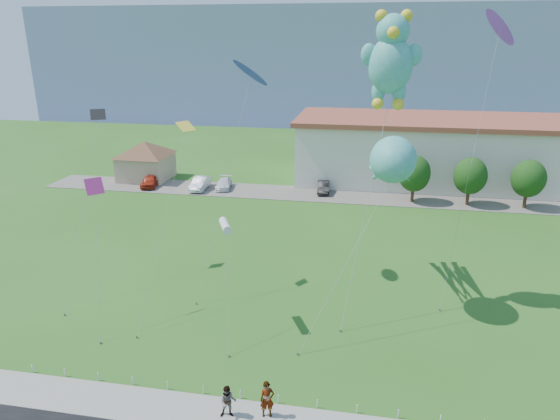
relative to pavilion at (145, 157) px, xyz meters
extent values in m
plane|color=#255919|center=(24.00, -38.00, -3.02)|extent=(160.00, 160.00, 0.00)
cube|color=gray|center=(24.00, -40.75, -2.97)|extent=(80.00, 2.50, 0.10)
cube|color=#59544C|center=(24.00, -3.00, -2.99)|extent=(70.00, 6.00, 0.06)
cube|color=#738AA0|center=(24.00, 82.00, 9.48)|extent=(160.00, 50.00, 25.00)
cube|color=tan|center=(0.00, 0.00, -1.42)|extent=(6.00, 6.00, 3.20)
pyramid|color=brown|center=(0.00, 0.00, 1.08)|extent=(9.20, 9.20, 1.80)
cube|color=beige|center=(50.00, 6.00, 0.78)|extent=(60.00, 14.00, 7.60)
cube|color=brown|center=(50.00, 6.00, 4.88)|extent=(61.00, 15.00, 0.60)
cylinder|color=white|center=(11.00, -39.30, -2.77)|extent=(0.05, 0.05, 0.50)
cylinder|color=white|center=(13.00, -39.30, -2.77)|extent=(0.05, 0.05, 0.50)
cylinder|color=white|center=(15.00, -39.30, -2.77)|extent=(0.05, 0.05, 0.50)
cylinder|color=white|center=(17.00, -39.30, -2.77)|extent=(0.05, 0.05, 0.50)
cylinder|color=white|center=(19.00, -39.30, -2.77)|extent=(0.05, 0.05, 0.50)
cylinder|color=white|center=(21.00, -39.30, -2.77)|extent=(0.05, 0.05, 0.50)
cylinder|color=white|center=(23.00, -39.30, -2.77)|extent=(0.05, 0.05, 0.50)
cylinder|color=white|center=(25.00, -39.30, -2.77)|extent=(0.05, 0.05, 0.50)
cylinder|color=white|center=(27.00, -39.30, -2.77)|extent=(0.05, 0.05, 0.50)
cylinder|color=white|center=(29.00, -39.30, -2.77)|extent=(0.05, 0.05, 0.50)
cylinder|color=white|center=(31.00, -39.30, -2.77)|extent=(0.05, 0.05, 0.50)
cylinder|color=white|center=(33.00, -39.30, -2.77)|extent=(0.05, 0.05, 0.50)
cylinder|color=#3F2B19|center=(34.00, -4.00, -1.92)|extent=(0.36, 0.36, 2.20)
ellipsoid|color=#14380F|center=(34.00, -4.00, 0.38)|extent=(3.60, 3.60, 4.14)
cylinder|color=#3F2B19|center=(40.00, -4.00, -1.92)|extent=(0.36, 0.36, 2.20)
ellipsoid|color=#14380F|center=(40.00, -4.00, 0.38)|extent=(3.60, 3.60, 4.14)
cylinder|color=#3F2B19|center=(46.00, -4.00, -1.92)|extent=(0.36, 0.36, 2.20)
ellipsoid|color=#14380F|center=(46.00, -4.00, 0.38)|extent=(3.60, 3.60, 4.14)
imported|color=gray|center=(24.65, -40.39, -1.96)|extent=(0.81, 0.66, 1.94)
imported|color=gray|center=(22.78, -40.76, -2.07)|extent=(0.94, 0.80, 1.71)
imported|color=#A42714|center=(2.06, -3.35, -2.22)|extent=(2.31, 4.57, 1.49)
imported|color=silver|center=(8.61, -3.47, -2.21)|extent=(1.70, 4.62, 1.51)
imported|color=white|center=(11.37, -2.59, -2.36)|extent=(2.28, 4.39, 1.22)
imported|color=black|center=(23.70, -2.10, -2.30)|extent=(1.72, 4.11, 1.32)
ellipsoid|color=teal|center=(30.38, -28.27, 7.43)|extent=(2.95, 3.83, 2.95)
sphere|color=white|center=(29.85, -29.42, 7.75)|extent=(0.46, 0.46, 0.46)
sphere|color=white|center=(30.90, -29.42, 7.75)|extent=(0.46, 0.46, 0.46)
cylinder|color=slate|center=(25.37, -35.07, -2.94)|extent=(0.10, 0.10, 0.16)
cylinder|color=gray|center=(27.88, -32.17, 1.88)|extent=(5.03, 5.83, 9.51)
ellipsoid|color=teal|center=(29.87, -26.43, 13.08)|extent=(2.81, 2.39, 3.52)
sphere|color=teal|center=(29.87, -26.43, 15.14)|extent=(2.06, 2.06, 2.06)
sphere|color=yellow|center=(29.11, -26.43, 16.00)|extent=(0.76, 0.76, 0.76)
sphere|color=yellow|center=(30.62, -26.43, 16.00)|extent=(0.76, 0.76, 0.76)
sphere|color=yellow|center=(29.87, -27.30, 15.03)|extent=(0.76, 0.76, 0.76)
ellipsoid|color=teal|center=(28.46, -26.43, 13.73)|extent=(0.97, 0.69, 1.36)
ellipsoid|color=teal|center=(31.27, -26.43, 13.73)|extent=(0.97, 0.69, 1.36)
ellipsoid|color=teal|center=(29.22, -26.43, 11.46)|extent=(0.87, 0.76, 1.41)
ellipsoid|color=teal|center=(30.51, -26.43, 11.46)|extent=(0.87, 0.76, 1.41)
sphere|color=yellow|center=(29.22, -26.65, 10.70)|extent=(0.76, 0.76, 0.76)
sphere|color=yellow|center=(30.51, -26.65, 10.70)|extent=(0.76, 0.76, 0.76)
cylinder|color=slate|center=(27.71, -32.14, -2.94)|extent=(0.10, 0.10, 0.16)
cylinder|color=gray|center=(28.79, -29.29, 3.81)|extent=(2.19, 5.74, 13.36)
cylinder|color=silver|center=(20.36, -32.21, 3.77)|extent=(0.50, 2.25, 0.87)
cylinder|color=slate|center=(21.44, -35.98, -2.94)|extent=(0.10, 0.10, 0.16)
cylinder|color=gray|center=(20.90, -34.09, 0.35)|extent=(1.11, 3.80, 6.45)
cube|color=#DD318A|center=(11.67, -31.90, 5.74)|extent=(1.29, 1.29, 0.86)
cylinder|color=slate|center=(13.32, -36.09, -2.94)|extent=(0.10, 0.10, 0.16)
cylinder|color=gray|center=(12.50, -33.99, 1.34)|extent=(1.68, 4.22, 8.42)
cone|color=#212EBF|center=(20.24, -24.18, 12.38)|extent=(1.80, 1.33, 1.33)
cylinder|color=slate|center=(17.49, -30.45, -2.94)|extent=(0.10, 0.10, 0.16)
cylinder|color=gray|center=(18.86, -27.31, 4.66)|extent=(2.79, 6.30, 15.06)
cone|color=#9838E0|center=(37.12, -21.87, 15.41)|extent=(1.80, 1.33, 1.33)
cylinder|color=slate|center=(34.25, -28.32, -2.94)|extent=(0.10, 0.10, 0.16)
cylinder|color=gray|center=(35.69, -25.09, 6.18)|extent=(2.89, 6.48, 18.09)
cube|color=yellow|center=(16.01, -26.53, 8.82)|extent=(1.29, 1.29, 0.86)
cylinder|color=slate|center=(15.23, -35.11, -2.94)|extent=(0.10, 0.10, 0.16)
cylinder|color=gray|center=(15.62, -30.82, 2.88)|extent=(0.81, 8.60, 11.50)
cube|color=black|center=(8.41, -24.83, 9.23)|extent=(1.29, 1.29, 0.86)
cylinder|color=slate|center=(9.25, -33.48, -2.94)|extent=(0.10, 0.10, 0.16)
cylinder|color=gray|center=(8.83, -29.16, 3.08)|extent=(0.86, 8.67, 11.91)
camera|label=1|loc=(28.81, -59.90, 14.69)|focal=32.00mm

